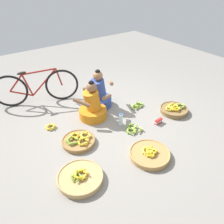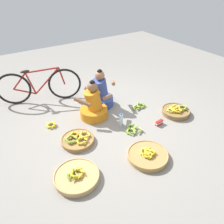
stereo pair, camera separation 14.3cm
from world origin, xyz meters
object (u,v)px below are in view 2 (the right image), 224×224
object	(u,v)px
vendor_woman_front	(94,106)
banana_basket_mid_right	(78,140)
vendor_woman_behind	(100,94)
bicycle_leaning	(39,86)
banana_basket_front_right	(148,155)
loose_bananas_back_right	(139,106)
banana_basket_mid_left	(77,176)
water_bottle	(121,120)
loose_bananas_front_center	(133,130)
loose_bananas_near_vendor	(51,125)
banana_basket_back_left	(176,111)
packet_carton_stack	(159,123)

from	to	relation	value
vendor_woman_front	banana_basket_mid_right	bearing A→B (deg)	-139.65
vendor_woman_behind	bicycle_leaning	distance (m)	1.28
banana_basket_front_right	loose_bananas_back_right	world-z (taller)	banana_basket_front_right
vendor_woman_front	banana_basket_mid_left	bearing A→B (deg)	-128.18
vendor_woman_behind	water_bottle	world-z (taller)	vendor_woman_behind
vendor_woman_front	banana_basket_mid_left	xyz separation A→B (m)	(-0.92, -1.17, -0.19)
vendor_woman_behind	banana_basket_front_right	bearing A→B (deg)	-96.12
vendor_woman_front	banana_basket_mid_left	world-z (taller)	vendor_woman_front
banana_basket_front_right	loose_bananas_back_right	distance (m)	1.41
banana_basket_mid_right	loose_bananas_back_right	bearing A→B (deg)	10.35
vendor_woman_behind	loose_bananas_front_center	world-z (taller)	vendor_woman_behind
vendor_woman_front	bicycle_leaning	world-z (taller)	vendor_woman_front
vendor_woman_behind	bicycle_leaning	size ratio (longest dim) A/B	0.49
bicycle_leaning	loose_bananas_near_vendor	world-z (taller)	bicycle_leaning
banana_basket_mid_right	water_bottle	world-z (taller)	water_bottle
bicycle_leaning	loose_bananas_near_vendor	bearing A→B (deg)	-99.03
loose_bananas_near_vendor	loose_bananas_front_center	bearing A→B (deg)	-38.17
banana_basket_back_left	loose_bananas_front_center	world-z (taller)	banana_basket_back_left
vendor_woman_behind	loose_bananas_back_right	bearing A→B (deg)	-40.69
banana_basket_mid_left	loose_bananas_front_center	size ratio (longest dim) A/B	1.95
bicycle_leaning	water_bottle	world-z (taller)	bicycle_leaning
loose_bananas_near_vendor	bicycle_leaning	bearing A→B (deg)	80.97
loose_bananas_front_center	packet_carton_stack	distance (m)	0.53
loose_bananas_front_center	water_bottle	size ratio (longest dim) A/B	1.26
bicycle_leaning	banana_basket_mid_right	xyz separation A→B (m)	(0.06, -1.62, -0.31)
vendor_woman_front	water_bottle	bearing A→B (deg)	-62.04
banana_basket_back_left	loose_bananas_near_vendor	bearing A→B (deg)	156.91
bicycle_leaning	banana_basket_mid_left	xyz separation A→B (m)	(-0.28, -2.30, -0.31)
bicycle_leaning	vendor_woman_behind	bearing A→B (deg)	-40.48
vendor_woman_behind	water_bottle	distance (m)	0.82
banana_basket_front_right	loose_bananas_front_center	bearing A→B (deg)	71.84
packet_carton_stack	loose_bananas_front_center	bearing A→B (deg)	167.50
banana_basket_mid_right	loose_bananas_near_vendor	xyz separation A→B (m)	(-0.22, 0.64, -0.02)
bicycle_leaning	banana_basket_front_right	distance (m)	2.66
banana_basket_front_right	loose_bananas_near_vendor	world-z (taller)	banana_basket_front_right
banana_basket_mid_left	banana_basket_front_right	distance (m)	1.09
banana_basket_front_right	banana_basket_back_left	size ratio (longest dim) A/B	1.15
packet_carton_stack	vendor_woman_behind	bearing A→B (deg)	114.87
loose_bananas_near_vendor	banana_basket_mid_right	bearing A→B (deg)	-71.35
banana_basket_mid_left	banana_basket_front_right	bearing A→B (deg)	-11.77
vendor_woman_front	loose_bananas_front_center	world-z (taller)	vendor_woman_front
banana_basket_mid_right	packet_carton_stack	bearing A→B (deg)	-14.57
loose_bananas_front_center	packet_carton_stack	world-z (taller)	packet_carton_stack
loose_bananas_back_right	packet_carton_stack	xyz separation A→B (m)	(-0.06, -0.65, 0.02)
water_bottle	vendor_woman_front	bearing A→B (deg)	117.96
vendor_woman_behind	loose_bananas_near_vendor	xyz separation A→B (m)	(-1.13, -0.15, -0.22)
packet_carton_stack	banana_basket_mid_left	bearing A→B (deg)	-170.47
banana_basket_front_right	loose_bananas_back_right	size ratio (longest dim) A/B	1.92
vendor_woman_behind	loose_bananas_back_right	xyz separation A→B (m)	(0.60, -0.52, -0.22)
loose_bananas_near_vendor	packet_carton_stack	distance (m)	1.96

